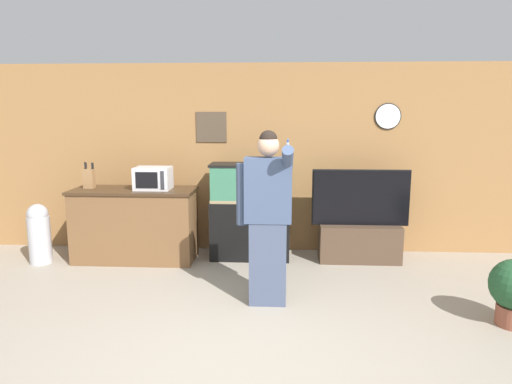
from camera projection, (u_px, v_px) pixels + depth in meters
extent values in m
plane|color=gray|center=(234.00, 358.00, 3.66)|extent=(18.00, 18.00, 0.00)
cube|color=olive|center=(255.00, 159.00, 6.37)|extent=(10.00, 0.06, 2.60)
cube|color=#4C3D2D|center=(211.00, 127.00, 6.28)|extent=(0.42, 0.02, 0.41)
cylinder|color=white|center=(388.00, 116.00, 6.12)|extent=(0.33, 0.03, 0.33)
cylinder|color=black|center=(388.00, 116.00, 6.13)|extent=(0.35, 0.01, 0.35)
cube|color=brown|center=(135.00, 226.00, 6.02)|extent=(1.56, 0.61, 0.92)
cube|color=#3D2A19|center=(134.00, 190.00, 5.94)|extent=(1.60, 0.65, 0.03)
cube|color=silver|center=(153.00, 178.00, 5.90)|extent=(0.45, 0.33, 0.29)
cube|color=black|center=(147.00, 180.00, 5.73)|extent=(0.28, 0.01, 0.20)
cube|color=#2D2D33|center=(162.00, 180.00, 5.72)|extent=(0.05, 0.01, 0.23)
cube|color=olive|center=(89.00, 179.00, 5.98)|extent=(0.13, 0.10, 0.25)
cylinder|color=black|center=(85.00, 166.00, 5.96)|extent=(0.02, 0.02, 0.10)
cylinder|color=black|center=(92.00, 166.00, 5.95)|extent=(0.02, 0.02, 0.09)
cylinder|color=black|center=(86.00, 166.00, 6.00)|extent=(0.02, 0.02, 0.08)
cylinder|color=black|center=(93.00, 166.00, 5.99)|extent=(0.02, 0.02, 0.08)
cube|color=black|center=(250.00, 230.00, 6.12)|extent=(1.05, 0.45, 0.78)
cube|color=#937F5B|center=(250.00, 200.00, 6.05)|extent=(1.02, 0.44, 0.04)
cube|color=#387556|center=(250.00, 183.00, 6.01)|extent=(1.01, 0.43, 0.48)
cube|color=black|center=(250.00, 165.00, 5.96)|extent=(1.05, 0.45, 0.03)
cube|color=#4C3828|center=(359.00, 243.00, 6.02)|extent=(1.05, 0.40, 0.49)
cube|color=black|center=(361.00, 198.00, 5.91)|extent=(1.24, 0.05, 0.71)
cube|color=black|center=(361.00, 198.00, 5.94)|extent=(1.27, 0.01, 0.74)
cube|color=#424C66|center=(268.00, 263.00, 4.65)|extent=(0.37, 0.21, 0.86)
cube|color=#3D4C6B|center=(268.00, 190.00, 4.52)|extent=(0.47, 0.22, 0.65)
sphere|color=tan|center=(268.00, 145.00, 4.44)|extent=(0.22, 0.22, 0.22)
sphere|color=black|center=(268.00, 139.00, 4.43)|extent=(0.18, 0.18, 0.18)
cylinder|color=#3D4C6B|center=(242.00, 194.00, 4.54)|extent=(0.12, 0.12, 0.62)
cylinder|color=#3D4C6B|center=(288.00, 159.00, 4.31)|extent=(0.11, 0.34, 0.28)
cylinder|color=white|center=(288.00, 148.00, 4.28)|extent=(0.02, 0.06, 0.11)
cylinder|color=#2856B2|center=(288.00, 142.00, 4.25)|extent=(0.02, 0.03, 0.05)
cylinder|color=#B7B7BC|center=(40.00, 240.00, 5.92)|extent=(0.28, 0.28, 0.62)
sphere|color=#ADADB2|center=(37.00, 214.00, 5.86)|extent=(0.27, 0.27, 0.27)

